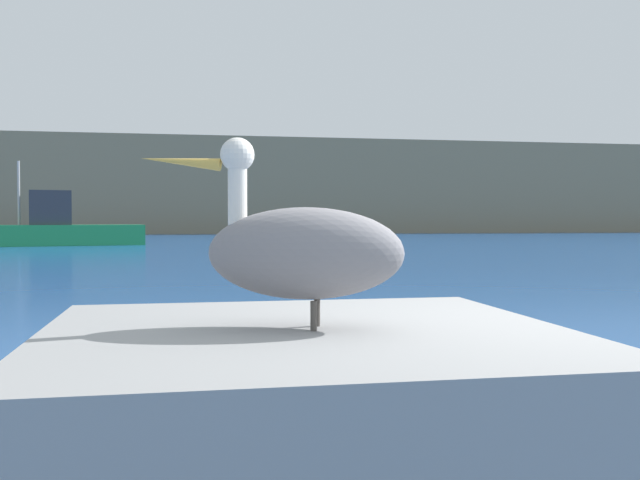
{
  "coord_description": "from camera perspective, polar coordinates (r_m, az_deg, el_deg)",
  "views": [
    {
      "loc": [
        -2.02,
        -3.48,
        1.31
      ],
      "look_at": [
        2.26,
        19.04,
        0.62
      ],
      "focal_mm": 40.07,
      "sensor_mm": 36.0,
      "label": 1
    }
  ],
  "objects": [
    {
      "name": "fishing_boat_green",
      "position": [
        37.0,
        -19.86,
        0.9
      ],
      "size": [
        7.48,
        3.52,
        4.06
      ],
      "rotation": [
        0.0,
        0.0,
        3.35
      ],
      "color": "#1E8C4C",
      "rests_on": "ground"
    },
    {
      "name": "pier_dock",
      "position": [
        3.43,
        -1.16,
        -13.65
      ],
      "size": [
        2.41,
        2.26,
        0.8
      ],
      "primitive_type": "cube",
      "color": "gray",
      "rests_on": "ground"
    },
    {
      "name": "pelican",
      "position": [
        3.31,
        -1.47,
        -0.75
      ],
      "size": [
        1.26,
        0.66,
        0.89
      ],
      "rotation": [
        0.0,
        0.0,
        2.85
      ],
      "color": "gray",
      "rests_on": "pier_dock"
    },
    {
      "name": "hillside_backdrop",
      "position": [
        67.45,
        -9.05,
        4.13
      ],
      "size": [
        140.0,
        12.9,
        8.35
      ],
      "primitive_type": "cube",
      "color": "#7F755B",
      "rests_on": "ground"
    },
    {
      "name": "ground_plane",
      "position": [
        4.23,
        19.23,
        -16.37
      ],
      "size": [
        260.0,
        260.0,
        0.0
      ],
      "primitive_type": "plane",
      "color": "#194C93"
    }
  ]
}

